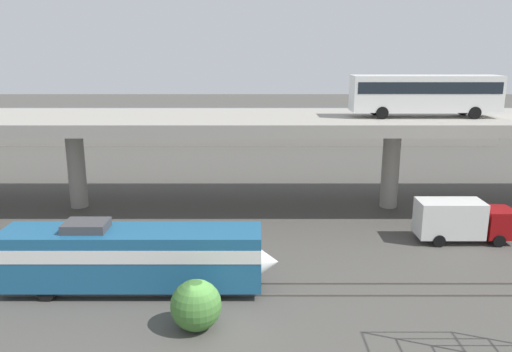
# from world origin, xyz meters

# --- Properties ---
(ground_plane) EXTENTS (260.00, 260.00, 0.00)m
(ground_plane) POSITION_xyz_m (0.00, 0.00, 0.00)
(ground_plane) COLOR #4C4944
(rail_strip_near) EXTENTS (110.00, 0.12, 0.12)m
(rail_strip_near) POSITION_xyz_m (0.00, 3.25, 0.06)
(rail_strip_near) COLOR #59544C
(rail_strip_near) RESTS_ON ground_plane
(rail_strip_far) EXTENTS (110.00, 0.12, 0.12)m
(rail_strip_far) POSITION_xyz_m (0.00, 4.75, 0.06)
(rail_strip_far) COLOR #59544C
(rail_strip_far) RESTS_ON ground_plane
(train_locomotive) EXTENTS (15.64, 3.04, 4.18)m
(train_locomotive) POSITION_xyz_m (-4.36, 4.00, 2.19)
(train_locomotive) COLOR #1E5984
(train_locomotive) RESTS_ON ground_plane
(highway_overpass) EXTENTS (96.00, 10.95, 8.02)m
(highway_overpass) POSITION_xyz_m (0.00, 20.00, 7.30)
(highway_overpass) COLOR #9E998E
(highway_overpass) RESTS_ON ground_plane
(transit_bus_on_overpass) EXTENTS (12.00, 2.68, 3.40)m
(transit_bus_on_overpass) POSITION_xyz_m (15.80, 19.14, 10.08)
(transit_bus_on_overpass) COLOR silver
(transit_bus_on_overpass) RESTS_ON highway_overpass
(service_truck_west) EXTENTS (6.80, 2.46, 3.04)m
(service_truck_west) POSITION_xyz_m (16.70, 11.70, 1.64)
(service_truck_west) COLOR maroon
(service_truck_west) RESTS_ON ground_plane
(pier_parking_lot) EXTENTS (72.32, 13.65, 1.58)m
(pier_parking_lot) POSITION_xyz_m (0.00, 55.00, 0.79)
(pier_parking_lot) COLOR #9E998E
(pier_parking_lot) RESTS_ON ground_plane
(parked_car_0) EXTENTS (4.42, 1.93, 1.50)m
(parked_car_0) POSITION_xyz_m (10.72, 54.71, 2.36)
(parked_car_0) COLOR #B7B7BC
(parked_car_0) RESTS_ON pier_parking_lot
(parked_car_1) EXTENTS (4.32, 1.90, 1.50)m
(parked_car_1) POSITION_xyz_m (-18.23, 58.31, 2.36)
(parked_car_1) COLOR #B7B7BC
(parked_car_1) RESTS_ON pier_parking_lot
(parked_car_2) EXTENTS (4.36, 1.97, 1.50)m
(parked_car_2) POSITION_xyz_m (-2.60, 55.50, 2.36)
(parked_car_2) COLOR maroon
(parked_car_2) RESTS_ON pier_parking_lot
(parked_car_3) EXTENTS (4.63, 1.99, 1.50)m
(parked_car_3) POSITION_xyz_m (17.55, 53.38, 2.36)
(parked_car_3) COLOR black
(parked_car_3) RESTS_ON pier_parking_lot
(harbor_water) EXTENTS (140.00, 36.00, 0.01)m
(harbor_water) POSITION_xyz_m (0.00, 78.00, 0.00)
(harbor_water) COLOR navy
(harbor_water) RESTS_ON ground_plane
(shrub_right) EXTENTS (2.55, 2.55, 2.55)m
(shrub_right) POSITION_xyz_m (-1.02, -0.17, 1.28)
(shrub_right) COLOR #407532
(shrub_right) RESTS_ON ground_plane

